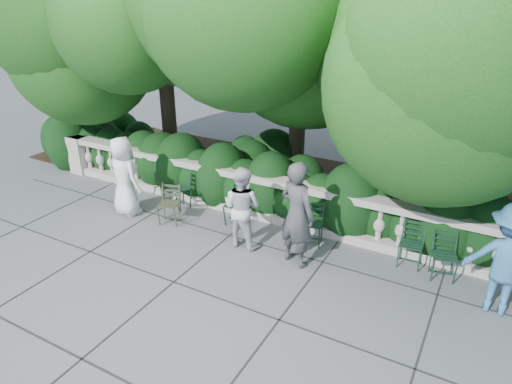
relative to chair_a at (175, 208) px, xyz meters
The scene contains 14 objects.
ground 2.59m from the chair_a, 29.68° to the right, with size 90.00×90.00×0.00m, color #515358.
balustrade 2.36m from the chair_a, 13.02° to the left, with size 12.00×0.44×1.00m.
shrub_hedge 2.83m from the chair_a, 37.42° to the left, with size 15.00×2.60×1.70m, color black, non-canonical shape.
tree_canopy 5.29m from the chair_a, 33.11° to the left, with size 15.04×6.52×6.78m.
chair_a is the anchor object (origin of this frame).
chair_c 1.63m from the chair_a, ahead, with size 0.44×0.48×0.84m, color black, non-canonical shape.
chair_d 5.15m from the chair_a, ahead, with size 0.44×0.48×0.84m, color black, non-canonical shape.
chair_e 3.34m from the chair_a, ahead, with size 0.44×0.48×0.84m, color black, non-canonical shape.
chair_f 5.75m from the chair_a, ahead, with size 0.44×0.48×0.84m, color black, non-canonical shape.
chair_weathered 0.86m from the chair_a, 61.98° to the right, with size 0.44×0.48×0.84m, color black, non-canonical shape.
person_businessman 1.34m from the chair_a, 137.59° to the right, with size 0.85×0.55×1.74m, color white.
person_woman_grey 3.52m from the chair_a, 12.22° to the right, with size 0.71×0.47×1.96m, color #3B3C40.
person_casual_man 2.37m from the chair_a, 16.34° to the right, with size 0.78×0.61×1.60m, color silver.
person_older_blue 6.65m from the chair_a, ahead, with size 1.17×0.67×1.82m, color teal.
Camera 1 is at (3.83, -5.95, 4.64)m, focal length 32.00 mm.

